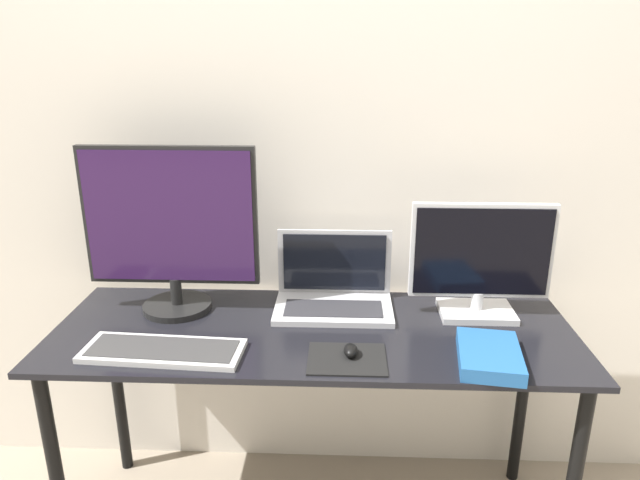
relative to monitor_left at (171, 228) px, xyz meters
name	(u,v)px	position (x,y,z in m)	size (l,w,h in m)	color
wall_back	(318,134)	(0.44, 0.22, 0.26)	(7.00, 0.05, 2.50)	silver
desk	(314,355)	(0.44, -0.12, -0.36)	(1.55, 0.56, 0.72)	black
monitor_left	(171,228)	(0.00, 0.00, 0.00)	(0.54, 0.22, 0.53)	black
monitor_right	(481,261)	(0.95, 0.00, -0.09)	(0.43, 0.16, 0.36)	silver
laptop	(334,289)	(0.50, 0.04, -0.21)	(0.37, 0.23, 0.24)	silver
keyboard	(163,351)	(0.04, -0.28, -0.26)	(0.45, 0.18, 0.02)	silver
mousepad	(347,359)	(0.54, -0.30, -0.27)	(0.21, 0.17, 0.00)	black
mouse	(351,350)	(0.55, -0.28, -0.25)	(0.04, 0.06, 0.03)	black
book	(489,355)	(0.92, -0.29, -0.25)	(0.19, 0.25, 0.04)	#235B9E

